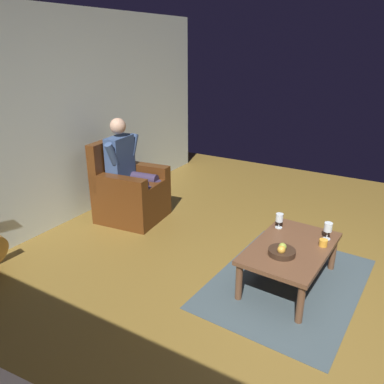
% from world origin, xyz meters
% --- Properties ---
extents(ground_plane, '(7.67, 7.67, 0.00)m').
position_xyz_m(ground_plane, '(0.00, 0.00, 0.00)').
color(ground_plane, brown).
extents(wall_back, '(6.34, 0.06, 2.52)m').
position_xyz_m(wall_back, '(0.00, -3.23, 1.26)').
color(wall_back, silver).
rests_on(wall_back, ground).
extents(rug, '(1.82, 1.34, 0.01)m').
position_xyz_m(rug, '(-0.32, -0.37, 0.00)').
color(rug, '#3C4A4F').
rests_on(rug, ground).
extents(armchair, '(0.79, 0.82, 1.01)m').
position_xyz_m(armchair, '(-0.71, -2.58, 0.35)').
color(armchair, '#512A10').
rests_on(armchair, ground).
extents(person_seated, '(0.66, 0.62, 1.28)m').
position_xyz_m(person_seated, '(-0.71, -2.56, 0.69)').
color(person_seated, '#364D77').
rests_on(person_seated, ground).
extents(coffee_table, '(1.09, 0.71, 0.39)m').
position_xyz_m(coffee_table, '(-0.32, -0.37, 0.34)').
color(coffee_table, brown).
rests_on(coffee_table, ground).
extents(wine_glass_near, '(0.07, 0.07, 0.15)m').
position_xyz_m(wine_glass_near, '(-0.62, -0.59, 0.49)').
color(wine_glass_near, silver).
rests_on(wine_glass_near, coffee_table).
extents(wine_glass_far, '(0.08, 0.08, 0.17)m').
position_xyz_m(wine_glass_far, '(-0.62, -0.12, 0.51)').
color(wine_glass_far, silver).
rests_on(wine_glass_far, coffee_table).
extents(fruit_bowl, '(0.24, 0.24, 0.11)m').
position_xyz_m(fruit_bowl, '(-0.12, -0.40, 0.43)').
color(fruit_bowl, '#342317').
rests_on(fruit_bowl, coffee_table).
extents(candle_jar, '(0.08, 0.08, 0.06)m').
position_xyz_m(candle_jar, '(-0.47, -0.12, 0.42)').
color(candle_jar, gold).
rests_on(candle_jar, coffee_table).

